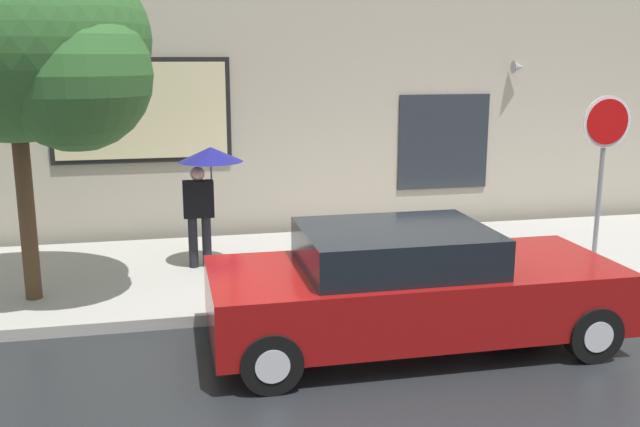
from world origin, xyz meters
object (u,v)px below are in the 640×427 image
object	(u,v)px
stop_sign	(604,148)
street_tree	(24,47)
fire_hydrant	(457,253)
pedestrian_with_umbrella	(207,173)
parked_car	(410,287)

from	to	relation	value
stop_sign	street_tree	bearing A→B (deg)	177.89
fire_hydrant	pedestrian_with_umbrella	distance (m)	3.88
fire_hydrant	pedestrian_with_umbrella	size ratio (longest dim) A/B	0.40
street_tree	fire_hydrant	bearing A→B (deg)	-2.12
parked_car	stop_sign	world-z (taller)	stop_sign
street_tree	stop_sign	xyz separation A→B (m)	(7.92, -0.29, -1.43)
pedestrian_with_umbrella	street_tree	xyz separation A→B (m)	(-2.23, -1.09, 1.81)
parked_car	street_tree	world-z (taller)	street_tree
fire_hydrant	street_tree	xyz separation A→B (m)	(-5.72, 0.21, 2.91)
fire_hydrant	pedestrian_with_umbrella	bearing A→B (deg)	159.62
fire_hydrant	pedestrian_with_umbrella	world-z (taller)	pedestrian_with_umbrella
parked_car	fire_hydrant	size ratio (longest dim) A/B	6.34
stop_sign	fire_hydrant	bearing A→B (deg)	177.92
fire_hydrant	stop_sign	bearing A→B (deg)	-2.08
street_tree	stop_sign	distance (m)	8.05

